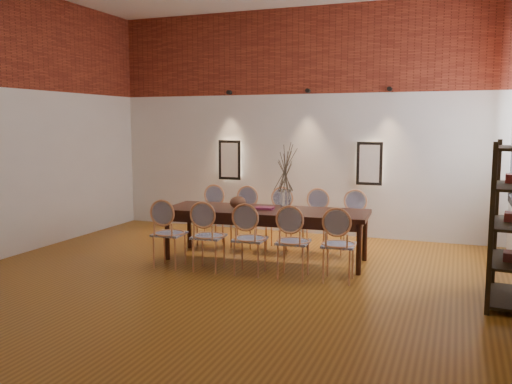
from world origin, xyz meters
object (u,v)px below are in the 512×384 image
(chair_near_e, at_px, (339,245))
(book, at_px, (265,208))
(chair_far_b, at_px, (244,218))
(chair_far_c, at_px, (279,220))
(chair_near_a, at_px, (169,234))
(chair_far_d, at_px, (315,222))
(chair_near_b, at_px, (209,236))
(chair_near_d, at_px, (293,242))
(shelving_rack, at_px, (510,224))
(chair_far_e, at_px, (353,224))
(bowl, at_px, (238,202))
(chair_far_a, at_px, (210,216))
(vase, at_px, (285,200))
(chair_near_c, at_px, (250,239))
(dining_table, at_px, (266,235))

(chair_near_e, relative_size, book, 3.62)
(chair_far_b, height_order, chair_far_c, same)
(chair_near_a, bearing_deg, chair_far_d, 40.52)
(chair_near_b, height_order, chair_near_d, same)
(shelving_rack, bearing_deg, chair_far_c, 158.67)
(chair_far_d, relative_size, chair_far_e, 1.00)
(chair_near_a, xyz_separation_m, chair_far_e, (2.25, 1.64, 0.00))
(book, bearing_deg, chair_near_e, -29.50)
(book, bearing_deg, chair_near_b, -122.35)
(chair_far_c, bearing_deg, chair_near_d, 111.31)
(chair_far_b, xyz_separation_m, bowl, (0.23, -0.79, 0.37))
(chair_far_a, xyz_separation_m, bowl, (0.81, -0.75, 0.37))
(chair_far_a, height_order, vase, vase)
(chair_near_e, relative_size, chair_far_e, 1.00)
(chair_near_a, relative_size, chair_near_e, 1.00)
(chair_near_a, bearing_deg, shelving_rack, -4.29)
(vase, bearing_deg, chair_far_e, 43.91)
(chair_near_c, xyz_separation_m, vase, (0.24, 0.77, 0.43))
(chair_far_c, bearing_deg, vase, 111.13)
(chair_far_e, height_order, bowl, chair_far_e)
(chair_near_c, height_order, shelving_rack, shelving_rack)
(vase, bearing_deg, chair_near_a, -149.33)
(book, bearing_deg, shelving_rack, -15.98)
(chair_far_d, bearing_deg, chair_near_c, 68.69)
(chair_far_a, height_order, bowl, chair_far_a)
(chair_near_c, relative_size, chair_far_b, 1.00)
(chair_near_c, relative_size, bowl, 3.92)
(chair_far_a, bearing_deg, bowl, 133.67)
(bowl, distance_m, shelving_rack, 3.63)
(chair_far_c, xyz_separation_m, chair_far_e, (1.17, 0.07, 0.00))
(chair_far_b, bearing_deg, book, 127.70)
(chair_near_a, height_order, vase, vase)
(chair_far_b, height_order, book, chair_far_b)
(chair_near_d, distance_m, bowl, 1.27)
(chair_far_c, relative_size, bowl, 3.92)
(chair_far_e, bearing_deg, chair_far_b, 0.00)
(chair_far_b, xyz_separation_m, chair_far_d, (1.17, 0.07, 0.00))
(dining_table, xyz_separation_m, bowl, (-0.40, -0.07, 0.46))
(chair_far_e, height_order, book, chair_far_e)
(chair_far_b, bearing_deg, chair_far_d, -180.00)
(chair_far_e, xyz_separation_m, shelving_rack, (2.01, -1.70, 0.43))
(chair_near_d, height_order, book, chair_near_d)
(chair_far_d, xyz_separation_m, chair_far_e, (0.58, 0.04, 0.00))
(chair_near_a, relative_size, chair_far_a, 1.00)
(chair_near_c, distance_m, chair_near_e, 1.17)
(chair_near_e, bearing_deg, chair_near_a, -180.00)
(chair_near_b, relative_size, chair_far_c, 1.00)
(chair_near_d, relative_size, shelving_rack, 0.52)
(chair_near_c, bearing_deg, chair_far_c, 90.00)
(bowl, bearing_deg, chair_far_e, 30.38)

